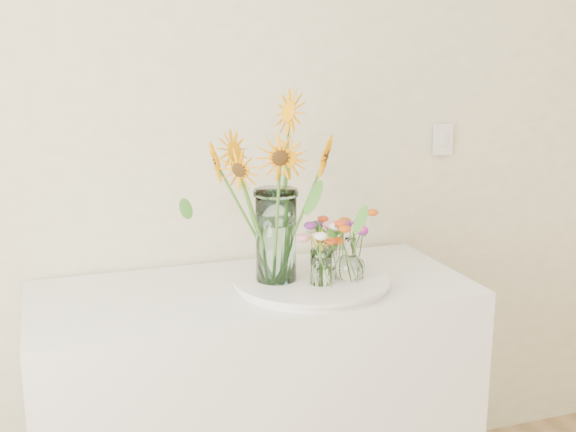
% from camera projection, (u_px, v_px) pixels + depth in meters
% --- Properties ---
extents(counter, '(1.40, 0.60, 0.90)m').
position_uv_depth(counter, '(255.00, 414.00, 2.41)').
color(counter, white).
rests_on(counter, ground_plane).
extents(tray, '(0.48, 0.48, 0.02)m').
position_uv_depth(tray, '(311.00, 283.00, 2.30)').
color(tray, white).
rests_on(tray, counter).
extents(mason_jar, '(0.14, 0.14, 0.30)m').
position_uv_depth(mason_jar, '(276.00, 236.00, 2.25)').
color(mason_jar, '#A9D1C7').
rests_on(mason_jar, tray).
extents(sunflower_bouquet, '(0.79, 0.79, 0.59)m').
position_uv_depth(sunflower_bouquet, '(276.00, 190.00, 2.22)').
color(sunflower_bouquet, orange).
rests_on(sunflower_bouquet, tray).
extents(small_vase_a, '(0.09, 0.09, 0.12)m').
position_uv_depth(small_vase_a, '(321.00, 267.00, 2.23)').
color(small_vase_a, white).
rests_on(small_vase_a, tray).
extents(wildflower_posy_a, '(0.18, 0.18, 0.21)m').
position_uv_depth(wildflower_posy_a, '(321.00, 253.00, 2.22)').
color(wildflower_posy_a, '#CA5511').
rests_on(wildflower_posy_a, tray).
extents(small_vase_b, '(0.10, 0.10, 0.14)m').
position_uv_depth(small_vase_b, '(350.00, 259.00, 2.28)').
color(small_vase_b, white).
rests_on(small_vase_b, tray).
extents(wildflower_posy_b, '(0.21, 0.21, 0.23)m').
position_uv_depth(wildflower_posy_b, '(350.00, 245.00, 2.27)').
color(wildflower_posy_b, '#CA5511').
rests_on(wildflower_posy_b, tray).
extents(small_vase_c, '(0.08, 0.08, 0.11)m').
position_uv_depth(small_vase_c, '(327.00, 253.00, 2.39)').
color(small_vase_c, white).
rests_on(small_vase_c, tray).
extents(wildflower_posy_c, '(0.18, 0.18, 0.20)m').
position_uv_depth(wildflower_posy_c, '(328.00, 240.00, 2.38)').
color(wildflower_posy_c, '#CA5511').
rests_on(wildflower_posy_c, tray).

